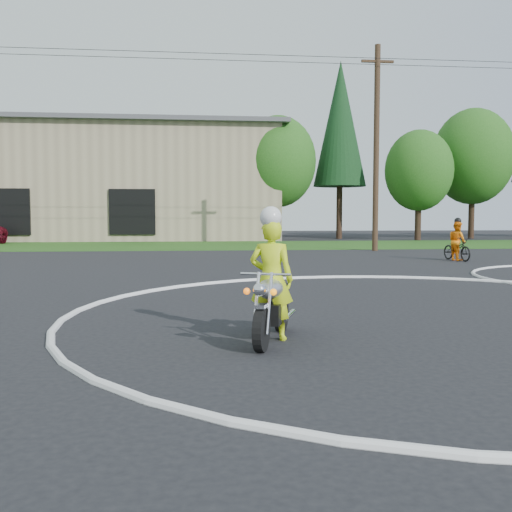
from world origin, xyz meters
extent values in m
cube|color=#1E4714|center=(0.00, 27.00, 0.01)|extent=(120.00, 10.00, 0.02)
torus|color=silver|center=(0.00, 3.00, 0.01)|extent=(12.12, 12.12, 0.12)
cylinder|color=black|center=(-3.00, 0.63, 0.28)|extent=(0.30, 0.57, 0.57)
cylinder|color=black|center=(-2.55, 1.87, 0.28)|extent=(0.30, 0.57, 0.57)
cube|color=black|center=(-2.76, 1.30, 0.38)|extent=(0.42, 0.58, 0.28)
ellipsoid|color=#A8A8AC|center=(-2.82, 1.12, 0.74)|extent=(0.52, 0.68, 0.26)
cube|color=black|center=(-2.66, 1.56, 0.70)|extent=(0.42, 0.62, 0.09)
cylinder|color=silver|center=(-3.05, 0.73, 0.61)|extent=(0.15, 0.33, 0.76)
cylinder|color=silver|center=(-2.89, 0.67, 0.61)|extent=(0.15, 0.33, 0.76)
cube|color=silver|center=(-3.00, 0.61, 0.59)|extent=(0.19, 0.24, 0.05)
cylinder|color=silver|center=(-2.92, 0.85, 0.96)|extent=(0.63, 0.25, 0.03)
sphere|color=silver|center=(-3.03, 0.54, 0.80)|extent=(0.17, 0.17, 0.17)
sphere|color=orange|center=(-3.18, 0.61, 0.77)|extent=(0.09, 0.09, 0.09)
sphere|color=orange|center=(-2.86, 0.50, 0.77)|extent=(0.09, 0.09, 0.09)
cylinder|color=silver|center=(-2.49, 1.60, 0.28)|extent=(0.32, 0.74, 0.08)
imported|color=#C2DE17|center=(-2.78, 1.35, 0.84)|extent=(0.71, 0.58, 1.67)
sphere|color=silver|center=(-2.79, 1.31, 1.69)|extent=(0.30, 0.30, 0.30)
imported|color=black|center=(6.20, 14.57, 0.45)|extent=(0.84, 1.79, 0.91)
imported|color=orange|center=(6.20, 14.57, 0.75)|extent=(0.67, 0.81, 1.51)
sphere|color=black|center=(6.20, 14.57, 1.53)|extent=(0.26, 0.26, 0.26)
cone|color=#E73D0C|center=(-2.31, 4.78, 0.15)|extent=(0.22, 0.22, 0.30)
cube|color=#E73D0C|center=(-2.31, 4.78, 0.01)|extent=(0.24, 0.24, 0.03)
cube|color=tan|center=(-18.00, 40.00, 4.00)|extent=(40.00, 16.00, 8.00)
cube|color=#4C4C51|center=(-18.00, 40.00, 8.15)|extent=(41.00, 17.00, 0.30)
cube|color=black|center=(-16.00, 31.90, 2.00)|extent=(3.00, 0.16, 3.00)
cube|color=black|center=(-8.00, 31.90, 2.00)|extent=(3.00, 0.16, 3.00)
cylinder|color=#382619|center=(2.00, 34.00, 1.62)|extent=(0.44, 0.44, 3.24)
ellipsoid|color=#1E5116|center=(2.00, 34.00, 5.58)|extent=(5.40, 5.40, 6.48)
cylinder|color=#382619|center=(7.00, 36.00, 1.98)|extent=(0.44, 0.44, 3.96)
cone|color=black|center=(7.00, 36.00, 8.63)|extent=(3.96, 3.96, 9.35)
cylinder|color=#382619|center=(12.00, 33.00, 1.44)|extent=(0.44, 0.44, 2.88)
ellipsoid|color=#1E5116|center=(12.00, 33.00, 4.96)|extent=(4.80, 4.80, 5.76)
cylinder|color=#382619|center=(17.00, 35.00, 1.80)|extent=(0.44, 0.44, 3.60)
ellipsoid|color=#1E5116|center=(17.00, 35.00, 6.20)|extent=(6.00, 6.00, 7.20)
cylinder|color=#382619|center=(-2.00, 35.00, 1.44)|extent=(0.44, 0.44, 2.88)
ellipsoid|color=#1E5116|center=(-2.00, 35.00, 4.96)|extent=(4.80, 4.80, 5.76)
cylinder|color=#473321|center=(5.00, 21.00, 5.00)|extent=(0.28, 0.28, 10.00)
cube|color=#473321|center=(5.00, 21.00, 9.20)|extent=(1.60, 0.12, 0.12)
cylinder|color=black|center=(-5.00, 20.45, 9.20)|extent=(20.00, 0.02, 0.02)
cylinder|color=black|center=(-5.00, 21.55, 9.20)|extent=(20.00, 0.02, 0.02)
camera|label=1|loc=(-3.80, -6.41, 1.71)|focal=40.00mm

